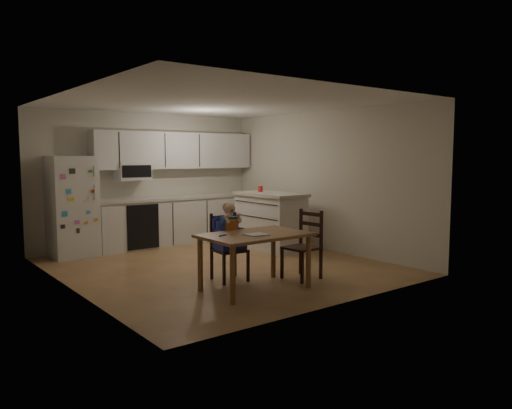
{
  "coord_description": "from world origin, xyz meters",
  "views": [
    {
      "loc": [
        -4.19,
        -6.35,
        1.72
      ],
      "look_at": [
        0.09,
        -0.8,
        1.02
      ],
      "focal_mm": 35.0,
      "sensor_mm": 36.0,
      "label": 1
    }
  ],
  "objects": [
    {
      "name": "room",
      "position": [
        0.0,
        0.48,
        1.25
      ],
      "size": [
        4.52,
        5.01,
        2.51
      ],
      "color": "brown",
      "rests_on": "ground"
    },
    {
      "name": "refrigerator",
      "position": [
        -1.55,
        2.15,
        0.85
      ],
      "size": [
        0.72,
        0.7,
        1.7
      ],
      "primitive_type": "cube",
      "color": "silver",
      "rests_on": "ground"
    },
    {
      "name": "kitchen_run",
      "position": [
        0.5,
        2.24,
        0.88
      ],
      "size": [
        3.37,
        0.62,
        2.15
      ],
      "color": "silver",
      "rests_on": "ground"
    },
    {
      "name": "kitchen_island",
      "position": [
        1.54,
        0.66,
        0.52
      ],
      "size": [
        0.73,
        1.39,
        1.03
      ],
      "color": "silver",
      "rests_on": "ground"
    },
    {
      "name": "red_cup",
      "position": [
        1.55,
        0.95,
        1.08
      ],
      "size": [
        0.09,
        0.09,
        0.11
      ],
      "primitive_type": "cylinder",
      "color": "red",
      "rests_on": "kitchen_island"
    },
    {
      "name": "dining_table",
      "position": [
        -0.39,
        -1.4,
        0.62
      ],
      "size": [
        1.35,
        0.87,
        0.72
      ],
      "color": "brown",
      "rests_on": "ground"
    },
    {
      "name": "napkin",
      "position": [
        -0.44,
        -1.5,
        0.73
      ],
      "size": [
        0.26,
        0.22,
        0.01
      ],
      "primitive_type": "cube",
      "color": "silver",
      "rests_on": "dining_table"
    },
    {
      "name": "toddler_spoon",
      "position": [
        -0.82,
        -1.31,
        0.73
      ],
      "size": [
        0.12,
        0.06,
        0.02
      ],
      "primitive_type": "cylinder",
      "rotation": [
        0.0,
        1.57,
        0.35
      ],
      "color": "#242EAC",
      "rests_on": "dining_table"
    },
    {
      "name": "chair_booster",
      "position": [
        -0.38,
        -0.79,
        0.65
      ],
      "size": [
        0.45,
        0.45,
        1.08
      ],
      "rotation": [
        0.0,
        0.0,
        -0.11
      ],
      "color": "black",
      "rests_on": "ground"
    },
    {
      "name": "chair_side",
      "position": [
        0.56,
        -1.34,
        0.54
      ],
      "size": [
        0.45,
        0.45,
        0.95
      ],
      "rotation": [
        0.0,
        0.0,
        -1.5
      ],
      "color": "black",
      "rests_on": "ground"
    }
  ]
}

